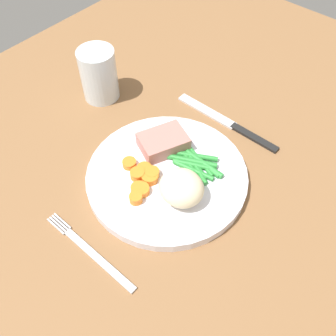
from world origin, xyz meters
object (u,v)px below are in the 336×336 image
object	(u,v)px
dinner_plate	(168,175)
water_glass	(99,78)
knife	(229,123)
meat_portion	(163,142)
fork	(90,252)

from	to	relation	value
dinner_plate	water_glass	xyz separation A→B (cm)	(6.67, 22.04, 3.28)
knife	meat_portion	bearing A→B (deg)	159.08
dinner_plate	knife	size ratio (longest dim) A/B	1.20
knife	water_glass	distance (cm)	24.46
knife	fork	bearing A→B (deg)	177.39
dinner_plate	knife	bearing A→B (deg)	-1.03
meat_portion	fork	size ratio (longest dim) A/B	0.44
fork	knife	xyz separation A→B (cm)	(32.21, -0.03, -0.00)
knife	water_glass	world-z (taller)	water_glass
dinner_plate	knife	distance (cm)	15.89
water_glass	dinner_plate	bearing A→B (deg)	-106.83
fork	knife	size ratio (longest dim) A/B	0.81
dinner_plate	meat_portion	xyz separation A→B (cm)	(3.33, 3.88, 2.02)
fork	water_glass	distance (cm)	32.28
fork	water_glass	xyz separation A→B (cm)	(23.01, 22.30, 3.88)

